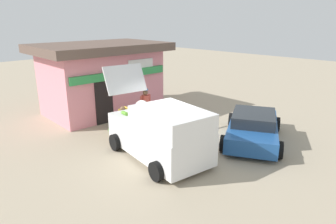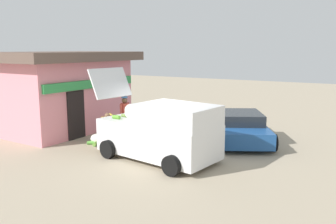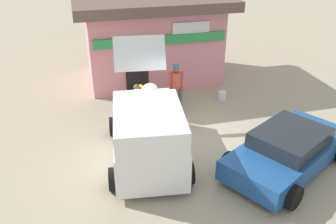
# 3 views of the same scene
# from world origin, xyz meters

# --- Properties ---
(ground_plane) EXTENTS (60.00, 60.00, 0.00)m
(ground_plane) POSITION_xyz_m (0.00, 0.00, 0.00)
(ground_plane) COLOR tan
(storefront_bar) EXTENTS (6.55, 4.57, 3.56)m
(storefront_bar) POSITION_xyz_m (0.25, 5.70, 1.86)
(storefront_bar) COLOR pink
(storefront_bar) RESTS_ON ground_plane
(delivery_van) EXTENTS (2.73, 4.81, 2.99)m
(delivery_van) POSITION_xyz_m (-1.48, -0.49, 0.97)
(delivery_van) COLOR white
(delivery_van) RESTS_ON ground_plane
(parked_sedan) EXTENTS (4.52, 3.55, 1.19)m
(parked_sedan) POSITION_xyz_m (2.23, -2.00, 0.57)
(parked_sedan) COLOR #1E4C8C
(parked_sedan) RESTS_ON ground_plane
(vendor_standing) EXTENTS (0.57, 0.35, 1.76)m
(vendor_standing) POSITION_xyz_m (0.28, 2.32, 1.01)
(vendor_standing) COLOR #4C4C51
(vendor_standing) RESTS_ON ground_plane
(customer_bending) EXTENTS (0.74, 0.62, 1.34)m
(customer_bending) POSITION_xyz_m (-0.93, 2.06, 0.82)
(customer_bending) COLOR #726047
(customer_bending) RESTS_ON ground_plane
(unloaded_banana_pile) EXTENTS (0.74, 0.93, 0.38)m
(unloaded_banana_pile) POSITION_xyz_m (-0.99, 2.78, 0.16)
(unloaded_banana_pile) COLOR silver
(unloaded_banana_pile) RESTS_ON ground_plane
(paint_bucket) EXTENTS (0.32, 0.32, 0.33)m
(paint_bucket) POSITION_xyz_m (2.30, 2.61, 0.17)
(paint_bucket) COLOR silver
(paint_bucket) RESTS_ON ground_plane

